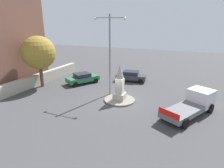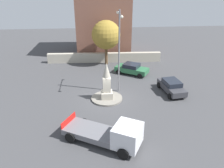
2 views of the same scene
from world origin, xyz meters
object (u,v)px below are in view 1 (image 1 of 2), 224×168
at_px(monument, 120,84).
at_px(car_green_approaching, 83,78).
at_px(streetlamp, 110,48).
at_px(truck_white_far_side, 193,103).
at_px(tree_near_wall, 39,53).
at_px(car_dark_grey_parked_right, 131,76).

relative_size(monument, car_green_approaching, 0.83).
bearing_deg(streetlamp, truck_white_far_side, -10.30).
bearing_deg(monument, streetlamp, 139.84).
height_order(monument, truck_white_far_side, monument).
bearing_deg(monument, tree_near_wall, 176.24).
bearing_deg(car_dark_grey_parked_right, streetlamp, -98.10).
xyz_separation_m(streetlamp, car_green_approaching, (-4.96, 2.34, -4.51)).
bearing_deg(car_dark_grey_parked_right, tree_near_wall, -147.09).
bearing_deg(car_green_approaching, truck_white_far_side, -15.96).
xyz_separation_m(car_dark_grey_parked_right, truck_white_far_side, (8.01, -7.34, 0.19)).
height_order(streetlamp, car_green_approaching, streetlamp).
xyz_separation_m(car_dark_grey_parked_right, tree_near_wall, (-9.98, -6.46, 3.58)).
bearing_deg(monument, truck_white_far_side, -1.39).
distance_m(streetlamp, tree_near_wall, 9.23).
bearing_deg(car_green_approaching, car_dark_grey_parked_right, 30.46).
height_order(truck_white_far_side, tree_near_wall, tree_near_wall).
height_order(monument, tree_near_wall, tree_near_wall).
xyz_separation_m(monument, streetlamp, (-1.70, 1.43, 3.39)).
distance_m(monument, streetlamp, 4.05).
height_order(streetlamp, tree_near_wall, streetlamp).
bearing_deg(tree_near_wall, streetlamp, 4.48).
xyz_separation_m(streetlamp, car_dark_grey_parked_right, (0.82, 5.74, -4.49)).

